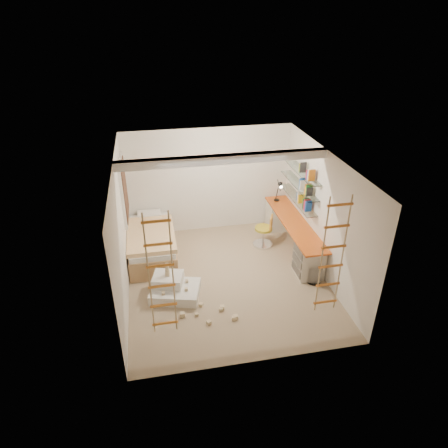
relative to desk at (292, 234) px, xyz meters
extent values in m
plane|color=#9F8866|center=(-1.72, -0.86, -0.40)|extent=(4.50, 4.50, 0.00)
cube|color=white|center=(-1.72, -0.56, 2.12)|extent=(4.00, 0.18, 0.16)
cube|color=white|center=(-3.69, 0.64, 1.15)|extent=(0.06, 1.15, 1.35)
cube|color=#4C2D1E|center=(-3.65, 0.64, 1.15)|extent=(0.02, 1.00, 1.20)
cylinder|color=white|center=(0.03, -1.31, -0.23)|extent=(0.28, 0.28, 0.35)
cube|color=#D45718|center=(0.00, -0.03, 0.33)|extent=(0.55, 2.80, 0.04)
cube|color=beige|center=(0.00, 1.07, -0.05)|extent=(0.52, 0.55, 0.71)
cube|color=beige|center=(0.00, -1.03, -0.05)|extent=(0.52, 0.55, 0.71)
cube|color=#4C4742|center=(-0.27, -1.03, 0.21)|extent=(0.02, 0.50, 0.18)
cube|color=#4C4742|center=(-0.27, -1.03, -0.01)|extent=(0.02, 0.50, 0.18)
cube|color=#4C4742|center=(-0.27, -1.03, -0.23)|extent=(0.02, 0.50, 0.18)
cube|color=white|center=(0.15, 0.27, 0.75)|extent=(0.25, 1.80, 0.01)
cube|color=white|center=(0.15, 0.27, 1.10)|extent=(0.25, 1.80, 0.01)
cube|color=white|center=(0.15, 0.27, 1.45)|extent=(0.25, 1.80, 0.01)
cube|color=#AD7F51|center=(-3.20, 0.37, -0.18)|extent=(1.00, 2.00, 0.45)
cube|color=white|center=(-3.20, 0.37, 0.11)|extent=(0.95, 1.95, 0.12)
cube|color=orange|center=(-3.20, 0.22, 0.22)|extent=(1.02, 1.60, 0.10)
cube|color=white|center=(-3.20, 1.17, 0.23)|extent=(0.55, 0.35, 0.12)
cylinder|color=black|center=(-0.05, 1.12, 0.36)|extent=(0.14, 0.14, 0.02)
cylinder|color=black|center=(-0.05, 1.12, 0.55)|extent=(0.02, 0.15, 0.36)
cylinder|color=black|center=(-0.05, 1.02, 0.80)|extent=(0.02, 0.27, 0.20)
cone|color=black|center=(-0.05, 0.90, 0.85)|extent=(0.12, 0.14, 0.15)
cylinder|color=#FFEABF|center=(-0.05, 0.86, 0.82)|extent=(0.08, 0.04, 0.08)
cylinder|color=#AF9A21|center=(-0.61, 0.29, 0.05)|extent=(0.54, 0.54, 0.06)
cube|color=orange|center=(-0.46, 0.22, 0.24)|extent=(0.16, 0.30, 0.29)
cylinder|color=silver|center=(-0.61, 0.29, -0.15)|extent=(0.06, 0.06, 0.41)
cylinder|color=silver|center=(-0.61, 0.29, -0.38)|extent=(0.61, 0.61, 0.05)
cube|color=silver|center=(-2.81, -1.20, -0.30)|extent=(1.08, 0.93, 0.21)
cube|color=silver|center=(-2.93, -1.07, -0.10)|extent=(0.66, 0.59, 0.21)
cube|color=#CCB284|center=(-2.93, -1.07, 0.05)|extent=(0.10, 0.10, 0.08)
cube|color=#CCB284|center=(-2.93, -1.07, 0.12)|extent=(0.09, 0.09, 0.07)
cube|color=#CCB284|center=(-2.93, -1.07, 0.22)|extent=(0.07, 0.07, 0.12)
cube|color=#CCB284|center=(-2.61, -1.35, -0.17)|extent=(0.06, 0.06, 0.06)
cube|color=#CCB284|center=(-2.57, -1.08, -0.17)|extent=(0.06, 0.06, 0.06)
cube|color=#CCB284|center=(-3.05, -1.38, -0.17)|extent=(0.06, 0.06, 0.06)
cube|color=#CCB284|center=(-1.99, -1.77, -0.37)|extent=(0.07, 0.07, 0.07)
cube|color=#CCB284|center=(-2.49, -1.86, -0.37)|extent=(0.07, 0.07, 0.07)
cube|color=#CCB284|center=(-2.74, -1.83, -0.37)|extent=(0.07, 0.07, 0.07)
cube|color=#CCB284|center=(-2.37, -1.61, -0.37)|extent=(0.07, 0.07, 0.07)
cube|color=#CCB284|center=(-1.84, -2.10, -0.37)|extent=(0.07, 0.07, 0.07)
cube|color=#CCB284|center=(-2.02, -1.82, -0.37)|extent=(0.07, 0.07, 0.07)
cube|color=#CCB284|center=(-2.30, -2.12, -0.37)|extent=(0.07, 0.07, 0.07)
cube|color=#CCB284|center=(-1.80, -2.08, -0.37)|extent=(0.07, 0.07, 0.07)
cube|color=#194CA5|center=(0.15, 0.27, 0.86)|extent=(0.14, 0.64, 0.22)
cube|color=#8C1E7F|center=(0.15, 0.27, 1.21)|extent=(0.14, 0.46, 0.22)
cube|color=red|center=(0.15, 0.27, 1.56)|extent=(0.14, 0.58, 0.22)
camera|label=1|loc=(-3.08, -7.49, 4.60)|focal=32.00mm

